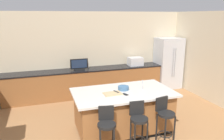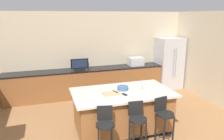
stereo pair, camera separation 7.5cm
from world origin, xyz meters
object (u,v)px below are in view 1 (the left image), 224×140
cutting_board (113,94)px  tv_remote (116,92)px  bar_stool_center (138,123)px  kitchen_island (123,111)px  fruit_bowl (123,88)px  bar_stool_right (165,118)px  bar_stool_left (107,128)px  cell_phone (125,94)px  tv_monitor (79,65)px  refrigerator (168,63)px  microwave (135,61)px

cutting_board → tv_remote: bearing=32.8°
bar_stool_center → cutting_board: bearing=115.9°
kitchen_island → fruit_bowl: size_ratio=9.00×
kitchen_island → cutting_board: (-0.27, -0.08, 0.47)m
bar_stool_right → cutting_board: (-0.85, 0.73, 0.35)m
bar_stool_left → cell_phone: size_ratio=6.34×
tv_monitor → fruit_bowl: 2.35m
refrigerator → fruit_bowl: bearing=-138.8°
bar_stool_left → tv_remote: (0.45, 0.77, 0.38)m
microwave → bar_stool_right: size_ratio=0.48×
kitchen_island → cutting_board: bearing=-164.4°
bar_stool_center → bar_stool_right: size_ratio=0.98×
bar_stool_left → tv_remote: 0.97m
bar_stool_left → fruit_bowl: fruit_bowl is taller
bar_stool_left → cutting_board: 0.87m
kitchen_island → tv_remote: 0.50m
microwave → tv_remote: microwave is taller
bar_stool_left → cutting_board: (0.35, 0.70, 0.38)m
tv_monitor → bar_stool_left: tv_monitor is taller
microwave → tv_monitor: tv_monitor is taller
refrigerator → tv_remote: size_ratio=10.57×
tv_remote → kitchen_island: bearing=-16.1°
kitchen_island → bar_stool_center: bar_stool_center is taller
cutting_board → bar_stool_right: bearing=-40.8°
refrigerator → bar_stool_left: (-3.27, -3.16, -0.33)m
bar_stool_left → bar_stool_right: 1.20m
microwave → cutting_board: 3.01m
microwave → bar_stool_right: (-0.81, -3.24, -0.43)m
kitchen_island → tv_monitor: bearing=103.1°
tv_monitor → cutting_board: tv_monitor is taller
fruit_bowl → cutting_board: (-0.32, -0.18, -0.03)m
tv_remote → refrigerator: bearing=20.8°
fruit_bowl → cutting_board: bearing=-150.1°
microwave → bar_stool_left: microwave is taller
bar_stool_center → cell_phone: bearing=98.5°
bar_stool_right → cutting_board: 1.17m
bar_stool_center → tv_remote: bearing=107.4°
bar_stool_right → refrigerator: bearing=46.1°
refrigerator → bar_stool_left: 4.57m
bar_stool_center → fruit_bowl: size_ratio=3.98×
microwave → tv_remote: (-1.55, -2.44, -0.09)m
refrigerator → cutting_board: refrigerator is taller
tv_monitor → tv_remote: 2.42m
bar_stool_center → bar_stool_right: (0.57, -0.01, 0.02)m
bar_stool_center → cell_phone: 0.71m
fruit_bowl → cell_phone: bearing=-104.6°
cell_phone → cutting_board: (-0.24, 0.11, 0.01)m
kitchen_island → microwave: size_ratio=4.59×
kitchen_island → bar_stool_left: 1.00m
kitchen_island → bar_stool_left: bar_stool_left is taller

